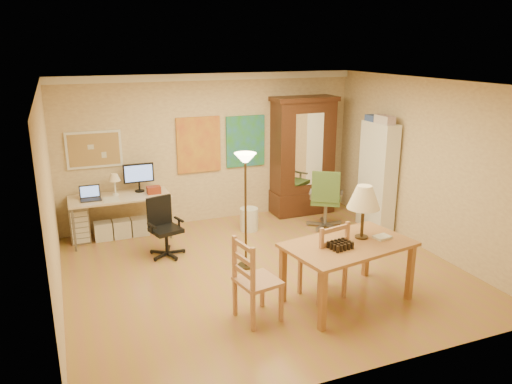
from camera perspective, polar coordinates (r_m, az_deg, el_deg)
name	(u,v)px	position (r m, az deg, el deg)	size (l,w,h in m)	color
floor	(264,272)	(7.36, 0.92, -9.12)	(5.50, 5.50, 0.00)	#A47F3A
crown_molding	(211,77)	(8.97, -5.22, 12.99)	(5.50, 0.08, 0.12)	white
corkboard	(94,150)	(8.77, -18.02, 4.64)	(0.90, 0.04, 0.62)	#A8884F
art_panel_left	(199,145)	(9.06, -6.56, 5.39)	(0.80, 0.04, 1.00)	gold
art_panel_right	(246,141)	(9.33, -1.21, 5.82)	(0.75, 0.04, 0.95)	teal
dining_table	(354,230)	(6.41, 11.16, -4.28)	(1.72, 1.21, 1.49)	olive
ladder_chair_back	(325,262)	(6.55, 7.85, -7.94)	(0.57, 0.55, 1.05)	#A6764B
ladder_chair_left	(255,282)	(5.99, -0.08, -10.29)	(0.54, 0.56, 1.04)	#A6764B
torchiere_lamp	(245,177)	(7.06, -1.22, 1.74)	(0.31, 0.31, 1.73)	#3B2A17
computer_desk	(122,212)	(8.76, -15.02, -2.22)	(1.64, 0.72, 1.24)	#C0A78D
office_chair_black	(166,240)	(7.95, -10.30, -5.44)	(0.57, 0.57, 0.93)	black
office_chair_green	(325,212)	(9.03, 7.92, -2.32)	(0.68, 0.69, 1.09)	slate
drawer_cart	(80,224)	(8.84, -19.52, -3.44)	(0.31, 0.37, 0.62)	slate
armoire	(302,163)	(9.65, 5.32, 3.27)	(1.23, 0.58, 2.26)	#341D0E
bookshelf	(377,177)	(9.01, 13.70, 1.68)	(0.29, 0.76, 1.91)	white
wastebin	(249,219)	(8.87, -0.80, -3.12)	(0.32, 0.32, 0.41)	silver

